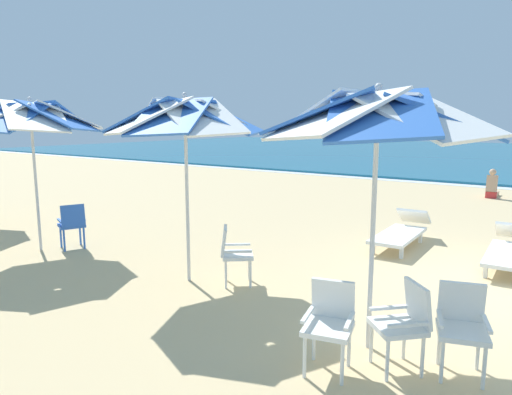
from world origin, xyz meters
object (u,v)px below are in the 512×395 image
at_px(sun_lounger_1, 510,250).
at_px(sun_lounger_2, 401,231).
at_px(beachgoer_seated, 492,188).
at_px(beach_umbrella_2, 31,118).
at_px(plastic_chair_1, 404,321).
at_px(beach_umbrella_0, 378,118).
at_px(plastic_chair_0, 330,320).
at_px(beach_umbrella_1, 185,119).
at_px(plastic_chair_3, 233,252).
at_px(plastic_chair_4, 72,223).
at_px(plastic_chair_2, 462,323).

xyz_separation_m(sun_lounger_1, sun_lounger_2, (-1.88, 0.26, 0.00)).
xyz_separation_m(sun_lounger_2, beachgoer_seated, (0.52, 7.36, 0.01)).
bearing_deg(beach_umbrella_2, plastic_chair_1, -2.67).
height_order(beach_umbrella_0, sun_lounger_2, beach_umbrella_0).
bearing_deg(beach_umbrella_2, sun_lounger_2, 37.66).
height_order(plastic_chair_0, beach_umbrella_1, beach_umbrella_1).
distance_m(plastic_chair_3, sun_lounger_2, 3.81).
bearing_deg(plastic_chair_4, beachgoer_seated, 63.68).
height_order(plastic_chair_3, plastic_chair_4, same).
relative_size(plastic_chair_1, plastic_chair_3, 1.00).
relative_size(plastic_chair_2, sun_lounger_2, 0.40).
height_order(beach_umbrella_1, sun_lounger_1, beach_umbrella_1).
distance_m(beach_umbrella_0, plastic_chair_3, 3.13).
bearing_deg(plastic_chair_1, beach_umbrella_2, 177.33).
xyz_separation_m(plastic_chair_0, plastic_chair_3, (-2.21, 1.34, 0.00)).
bearing_deg(sun_lounger_1, beach_umbrella_1, -137.54).
xyz_separation_m(plastic_chair_3, sun_lounger_2, (1.35, 3.55, -0.22)).
xyz_separation_m(beach_umbrella_0, plastic_chair_3, (-2.37, 0.71, -1.92)).
bearing_deg(sun_lounger_2, beach_umbrella_2, -142.34).
relative_size(plastic_chair_0, plastic_chair_2, 1.00).
bearing_deg(beachgoer_seated, beach_umbrella_0, -87.54).
bearing_deg(beach_umbrella_0, beach_umbrella_2, 179.20).
xyz_separation_m(plastic_chair_2, sun_lounger_1, (-0.03, 3.98, -0.22)).
bearing_deg(plastic_chair_2, beach_umbrella_1, 173.66).
distance_m(beach_umbrella_0, plastic_chair_0, 2.02).
height_order(plastic_chair_2, sun_lounger_1, plastic_chair_2).
height_order(beach_umbrella_0, beach_umbrella_1, beach_umbrella_1).
xyz_separation_m(beach_umbrella_0, plastic_chair_0, (-0.16, -0.63, -1.92)).
height_order(plastic_chair_1, beach_umbrella_1, beach_umbrella_1).
relative_size(beach_umbrella_0, beach_umbrella_1, 0.99).
xyz_separation_m(plastic_chair_1, plastic_chair_4, (-6.44, 0.73, 0.00)).
bearing_deg(beach_umbrella_2, sun_lounger_1, 28.22).
relative_size(plastic_chair_3, plastic_chair_4, 1.00).
distance_m(beach_umbrella_0, beachgoer_seated, 11.83).
relative_size(plastic_chair_3, beachgoer_seated, 0.94).
relative_size(beach_umbrella_0, plastic_chair_0, 3.17).
bearing_deg(beach_umbrella_1, sun_lounger_2, 62.36).
bearing_deg(sun_lounger_1, beach_umbrella_0, -102.22).
bearing_deg(beach_umbrella_2, plastic_chair_0, -6.54).
relative_size(plastic_chair_0, sun_lounger_2, 0.40).
height_order(plastic_chair_4, beachgoer_seated, beachgoer_seated).
xyz_separation_m(plastic_chair_2, beach_umbrella_2, (-7.32, 0.07, 1.94)).
distance_m(plastic_chair_3, sun_lounger_1, 4.62).
height_order(plastic_chair_0, plastic_chair_1, same).
bearing_deg(plastic_chair_4, sun_lounger_2, 37.05).
relative_size(beach_umbrella_1, beachgoer_seated, 3.01).
relative_size(plastic_chair_1, beach_umbrella_1, 0.31).
height_order(plastic_chair_1, plastic_chair_4, same).
height_order(plastic_chair_2, beach_umbrella_1, beach_umbrella_1).
xyz_separation_m(plastic_chair_1, plastic_chair_3, (-2.80, 0.94, 0.00)).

